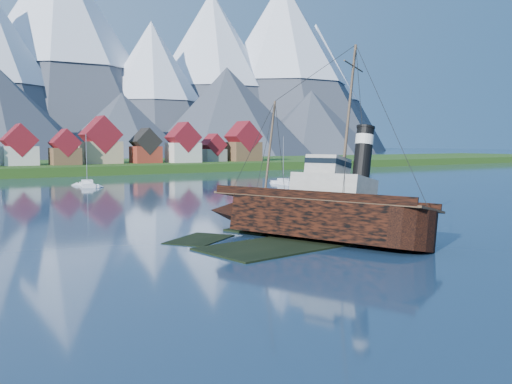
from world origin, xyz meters
TOP-DOWN VIEW (x-y plane):
  - ground at (0.00, 0.00)m, footprint 1400.00×1400.00m
  - shoal at (1.78, 2.15)m, footprint 31.71×21.24m
  - shore_bank at (0.00, 170.00)m, footprint 600.00×80.00m
  - seawall at (0.00, 132.00)m, footprint 600.00×2.50m
  - tugboat_wreck at (1.89, 0.26)m, footprint 6.80×29.28m
  - sailboat_d at (46.61, 68.96)m, footprint 3.30×9.55m
  - sailboat_e at (2.18, 89.36)m, footprint 4.98×11.83m

SIDE VIEW (x-z plane):
  - shoal at x=1.78m, z-range -0.92..0.22m
  - ground at x=0.00m, z-range 0.00..0.00m
  - shore_bank at x=0.00m, z-range -1.60..1.60m
  - seawall at x=0.00m, z-range -1.00..1.00m
  - sailboat_e at x=2.18m, z-range -6.37..6.96m
  - sailboat_d at x=46.61m, z-range -6.09..6.68m
  - tugboat_wreck at x=1.89m, z-range -8.68..14.52m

